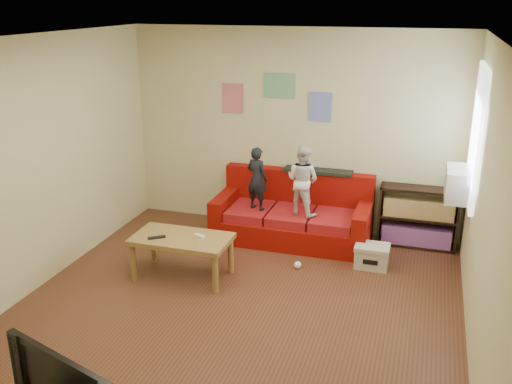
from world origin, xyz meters
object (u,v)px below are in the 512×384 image
(sofa, at_px, (293,217))
(child_a, at_px, (257,179))
(coffee_table, at_px, (182,243))
(file_box, at_px, (372,256))
(child_b, at_px, (303,180))
(bookshelf, at_px, (418,220))

(sofa, distance_m, child_a, 0.72)
(coffee_table, relative_size, file_box, 2.73)
(sofa, distance_m, child_b, 0.62)
(child_a, height_order, file_box, child_a)
(sofa, bearing_deg, coffee_table, -122.94)
(child_b, height_order, bookshelf, child_b)
(child_a, relative_size, bookshelf, 0.85)
(child_b, bearing_deg, bookshelf, -144.62)
(bookshelf, relative_size, file_box, 2.44)
(coffee_table, bearing_deg, sofa, 57.06)
(bookshelf, bearing_deg, child_b, -164.34)
(child_a, height_order, child_b, child_b)
(bookshelf, height_order, file_box, bookshelf)
(sofa, relative_size, child_b, 2.25)
(sofa, distance_m, file_box, 1.25)
(child_a, height_order, coffee_table, child_a)
(coffee_table, relative_size, bookshelf, 1.12)
(child_b, bearing_deg, child_a, 19.73)
(sofa, height_order, coffee_table, sofa)
(sofa, bearing_deg, file_box, -27.32)
(child_a, xyz_separation_m, coffee_table, (-0.49, -1.29, -0.41))
(bookshelf, bearing_deg, sofa, -171.66)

